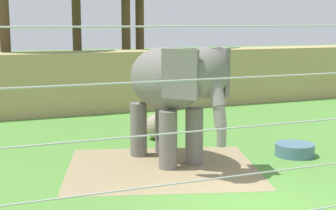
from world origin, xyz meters
TOP-DOWN VIEW (x-y plane):
  - ground_plane at (0.00, 0.00)m, footprint 120.00×120.00m
  - dirt_patch at (-0.66, 3.33)m, footprint 5.87×5.39m
  - embankment_wall at (0.00, 12.41)m, footprint 36.00×1.80m
  - elephant at (-0.21, 3.72)m, footprint 2.12×4.22m
  - enrichment_ball at (0.41, 6.43)m, footprint 0.84×0.84m
  - water_tub at (3.27, 3.04)m, footprint 1.10×1.10m

SIDE VIEW (x-z plane):
  - ground_plane at x=0.00m, z-range 0.00..0.00m
  - dirt_patch at x=-0.66m, z-range 0.00..0.01m
  - water_tub at x=3.27m, z-range 0.01..0.36m
  - enrichment_ball at x=0.41m, z-range 0.00..0.84m
  - embankment_wall at x=0.00m, z-range 0.00..2.52m
  - elephant at x=-0.21m, z-range 0.51..3.68m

